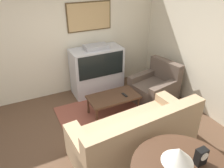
{
  "coord_description": "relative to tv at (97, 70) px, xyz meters",
  "views": [
    {
      "loc": [
        -0.93,
        -2.74,
        2.85
      ],
      "look_at": [
        0.78,
        0.69,
        0.75
      ],
      "focal_mm": 35.0,
      "sensor_mm": 36.0,
      "label": 1
    }
  ],
  "objects": [
    {
      "name": "ground_plane",
      "position": [
        -0.89,
        -1.74,
        -0.58
      ],
      "size": [
        12.0,
        12.0,
        0.0
      ],
      "primitive_type": "plane",
      "color": "brown"
    },
    {
      "name": "tv",
      "position": [
        0.0,
        0.0,
        0.0
      ],
      "size": [
        1.22,
        0.59,
        1.23
      ],
      "color": "#B7B7BC",
      "rests_on": "ground_plane"
    },
    {
      "name": "wall_back",
      "position": [
        -0.87,
        0.39,
        0.77
      ],
      "size": [
        12.0,
        0.1,
        2.7
      ],
      "color": "beige",
      "rests_on": "ground_plane"
    },
    {
      "name": "area_rug",
      "position": [
        -0.19,
        -1.08,
        -0.58
      ],
      "size": [
        2.02,
        1.64,
        0.01
      ],
      "color": "brown",
      "rests_on": "ground_plane"
    },
    {
      "name": "couch",
      "position": [
        -0.22,
        -2.16,
        -0.26
      ],
      "size": [
        2.18,
        1.06,
        0.93
      ],
      "rotation": [
        0.0,
        0.0,
        3.2
      ],
      "color": "tan",
      "rests_on": "ground_plane"
    },
    {
      "name": "remote",
      "position": [
        0.16,
        -1.1,
        -0.14
      ],
      "size": [
        0.06,
        0.16,
        0.02
      ],
      "color": "black",
      "rests_on": "coffee_table"
    },
    {
      "name": "table_lamp",
      "position": [
        -0.45,
        -3.3,
        0.49
      ],
      "size": [
        0.35,
        0.35,
        0.41
      ],
      "color": "black",
      "rests_on": "console_table"
    },
    {
      "name": "wall_right",
      "position": [
        1.74,
        -1.74,
        0.77
      ],
      "size": [
        0.06,
        12.0,
        2.7
      ],
      "color": "beige",
      "rests_on": "ground_plane"
    },
    {
      "name": "mantel_clock",
      "position": [
        -0.07,
        -3.3,
        0.3
      ],
      "size": [
        0.13,
        0.1,
        0.22
      ],
      "color": "black",
      "rests_on": "console_table"
    },
    {
      "name": "armchair",
      "position": [
        1.05,
        -0.96,
        -0.28
      ],
      "size": [
        1.05,
        1.0,
        0.93
      ],
      "rotation": [
        0.0,
        0.0,
        -1.38
      ],
      "color": "brown",
      "rests_on": "ground_plane"
    },
    {
      "name": "coffee_table",
      "position": [
        -0.07,
        -1.02,
        -0.19
      ],
      "size": [
        1.06,
        0.57,
        0.44
      ],
      "color": "#472D1E",
      "rests_on": "ground_plane"
    }
  ]
}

